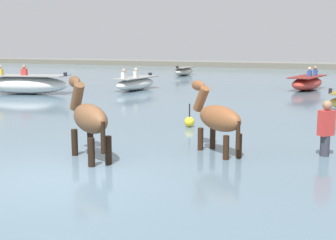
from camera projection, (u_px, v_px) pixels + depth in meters
The scene contains 11 objects.
ground_plane at pixel (61, 199), 8.34m from camera, with size 120.00×120.00×0.00m, color gray.
water_surface at pixel (213, 112), 17.47m from camera, with size 90.00×90.00×0.43m, color slate.
horse_lead_bay at pixel (89, 120), 9.37m from camera, with size 1.72×1.48×2.11m.
horse_trailing_chestnut at pixel (217, 120), 9.88m from camera, with size 1.60×1.40×1.98m.
boat_far_inshore at pixel (307, 83), 23.42m from camera, with size 1.84×3.56×1.18m.
boat_distant_east at pixel (25, 84), 21.60m from camera, with size 4.42×2.43×1.37m.
boat_near_port at pixel (184, 71), 33.96m from camera, with size 1.07×2.77×0.75m.
boat_distant_west at pixel (135, 83), 23.36m from camera, with size 1.39×3.37×1.14m.
person_spectator_far at pixel (325, 136), 9.66m from camera, with size 0.36×0.37×1.63m.
channel_buoy at pixel (189, 122), 13.08m from camera, with size 0.29×0.29×0.67m.
far_shoreline at pixel (295, 68), 43.28m from camera, with size 80.00×2.40×0.95m, color #706B5B.
Camera 1 is at (4.76, -6.70, 2.82)m, focal length 48.61 mm.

